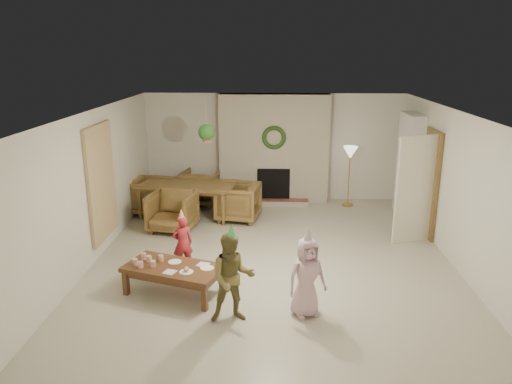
{
  "coord_description": "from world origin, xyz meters",
  "views": [
    {
      "loc": [
        0.02,
        -7.78,
        3.44
      ],
      "look_at": [
        -0.3,
        0.4,
        1.05
      ],
      "focal_mm": 34.18,
      "sensor_mm": 36.0,
      "label": 1
    }
  ],
  "objects_px": {
    "dining_chair_near": "(172,211)",
    "child_red": "(183,243)",
    "dining_chair_left": "(149,196)",
    "coffee_table_top": "(174,268)",
    "dining_table": "(188,200)",
    "dining_chair_right": "(238,202)",
    "dining_chair_far": "(201,188)",
    "child_pink": "(307,277)",
    "child_plaid": "(232,278)"
  },
  "relations": [
    {
      "from": "dining_chair_near",
      "to": "child_red",
      "type": "relative_size",
      "value": 0.94
    },
    {
      "from": "dining_chair_left",
      "to": "coffee_table_top",
      "type": "relative_size",
      "value": 0.61
    },
    {
      "from": "dining_table",
      "to": "dining_chair_right",
      "type": "relative_size",
      "value": 2.34
    },
    {
      "from": "dining_chair_right",
      "to": "dining_chair_near",
      "type": "bearing_deg",
      "value": -51.34
    },
    {
      "from": "dining_table",
      "to": "dining_chair_far",
      "type": "distance_m",
      "value": 0.89
    },
    {
      "from": "dining_chair_right",
      "to": "child_pink",
      "type": "bearing_deg",
      "value": 27.29
    },
    {
      "from": "dining_table",
      "to": "dining_chair_left",
      "type": "bearing_deg",
      "value": -180.0
    },
    {
      "from": "dining_table",
      "to": "dining_chair_far",
      "type": "height_order",
      "value": "dining_chair_far"
    },
    {
      "from": "dining_chair_far",
      "to": "child_red",
      "type": "height_order",
      "value": "child_red"
    },
    {
      "from": "dining_chair_near",
      "to": "dining_chair_left",
      "type": "xyz_separation_m",
      "value": [
        -0.72,
        1.02,
        0.0
      ]
    },
    {
      "from": "dining_chair_near",
      "to": "dining_chair_far",
      "type": "bearing_deg",
      "value": 90.0
    },
    {
      "from": "dining_chair_far",
      "to": "child_plaid",
      "type": "height_order",
      "value": "child_plaid"
    },
    {
      "from": "coffee_table_top",
      "to": "child_pink",
      "type": "height_order",
      "value": "child_pink"
    },
    {
      "from": "dining_table",
      "to": "child_red",
      "type": "xyz_separation_m",
      "value": [
        0.39,
        -2.66,
        0.1
      ]
    },
    {
      "from": "dining_chair_far",
      "to": "dining_chair_left",
      "type": "xyz_separation_m",
      "value": [
        -1.02,
        -0.72,
        0.0
      ]
    },
    {
      "from": "child_plaid",
      "to": "child_red",
      "type": "bearing_deg",
      "value": 112.38
    },
    {
      "from": "dining_chair_far",
      "to": "dining_table",
      "type": "bearing_deg",
      "value": 90.0
    },
    {
      "from": "dining_chair_far",
      "to": "child_pink",
      "type": "xyz_separation_m",
      "value": [
        2.14,
        -4.86,
        0.16
      ]
    },
    {
      "from": "dining_chair_left",
      "to": "dining_chair_right",
      "type": "bearing_deg",
      "value": -90.0
    },
    {
      "from": "dining_chair_near",
      "to": "dining_table",
      "type": "bearing_deg",
      "value": 90.0
    },
    {
      "from": "dining_chair_near",
      "to": "child_red",
      "type": "height_order",
      "value": "child_red"
    },
    {
      "from": "dining_chair_near",
      "to": "child_plaid",
      "type": "height_order",
      "value": "child_plaid"
    },
    {
      "from": "dining_chair_far",
      "to": "child_plaid",
      "type": "distance_m",
      "value": 5.18
    },
    {
      "from": "dining_table",
      "to": "coffee_table_top",
      "type": "bearing_deg",
      "value": -73.61
    },
    {
      "from": "coffee_table_top",
      "to": "child_pink",
      "type": "relative_size",
      "value": 1.28
    },
    {
      "from": "dining_chair_far",
      "to": "dining_chair_right",
      "type": "distance_m",
      "value": 1.42
    },
    {
      "from": "child_red",
      "to": "child_plaid",
      "type": "distance_m",
      "value": 1.78
    },
    {
      "from": "dining_table",
      "to": "dining_chair_far",
      "type": "relative_size",
      "value": 2.34
    },
    {
      "from": "coffee_table_top",
      "to": "dining_chair_left",
      "type": "bearing_deg",
      "value": 128.19
    },
    {
      "from": "child_red",
      "to": "child_pink",
      "type": "relative_size",
      "value": 0.83
    },
    {
      "from": "coffee_table_top",
      "to": "dining_table",
      "type": "bearing_deg",
      "value": 115.37
    },
    {
      "from": "dining_chair_near",
      "to": "dining_chair_left",
      "type": "bearing_deg",
      "value": 135.0
    },
    {
      "from": "dining_chair_right",
      "to": "dining_table",
      "type": "bearing_deg",
      "value": -90.0
    },
    {
      "from": "dining_chair_left",
      "to": "dining_chair_near",
      "type": "bearing_deg",
      "value": -135.0
    },
    {
      "from": "coffee_table_top",
      "to": "child_plaid",
      "type": "xyz_separation_m",
      "value": [
        0.92,
        -0.7,
        0.21
      ]
    },
    {
      "from": "dining_chair_near",
      "to": "child_red",
      "type": "bearing_deg",
      "value": -63.51
    },
    {
      "from": "dining_table",
      "to": "child_pink",
      "type": "distance_m",
      "value": 4.6
    },
    {
      "from": "dining_chair_near",
      "to": "child_plaid",
      "type": "relative_size",
      "value": 0.71
    },
    {
      "from": "dining_chair_far",
      "to": "child_pink",
      "type": "bearing_deg",
      "value": 123.54
    },
    {
      "from": "dining_chair_near",
      "to": "dining_chair_right",
      "type": "bearing_deg",
      "value": 38.66
    },
    {
      "from": "dining_chair_near",
      "to": "dining_chair_right",
      "type": "xyz_separation_m",
      "value": [
        1.24,
        0.69,
        0.0
      ]
    },
    {
      "from": "dining_chair_right",
      "to": "child_pink",
      "type": "height_order",
      "value": "child_pink"
    },
    {
      "from": "coffee_table_top",
      "to": "child_red",
      "type": "distance_m",
      "value": 0.81
    },
    {
      "from": "dining_table",
      "to": "dining_chair_left",
      "type": "xyz_separation_m",
      "value": [
        -0.87,
        0.15,
        0.04
      ]
    },
    {
      "from": "dining_table",
      "to": "dining_chair_left",
      "type": "relative_size",
      "value": 2.34
    },
    {
      "from": "dining_table",
      "to": "dining_chair_left",
      "type": "height_order",
      "value": "dining_chair_left"
    },
    {
      "from": "dining_chair_right",
      "to": "child_plaid",
      "type": "height_order",
      "value": "child_plaid"
    },
    {
      "from": "dining_chair_right",
      "to": "child_red",
      "type": "relative_size",
      "value": 0.94
    },
    {
      "from": "dining_chair_near",
      "to": "child_red",
      "type": "xyz_separation_m",
      "value": [
        0.54,
        -1.79,
        0.07
      ]
    },
    {
      "from": "dining_chair_near",
      "to": "dining_chair_far",
      "type": "distance_m",
      "value": 1.77
    }
  ]
}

